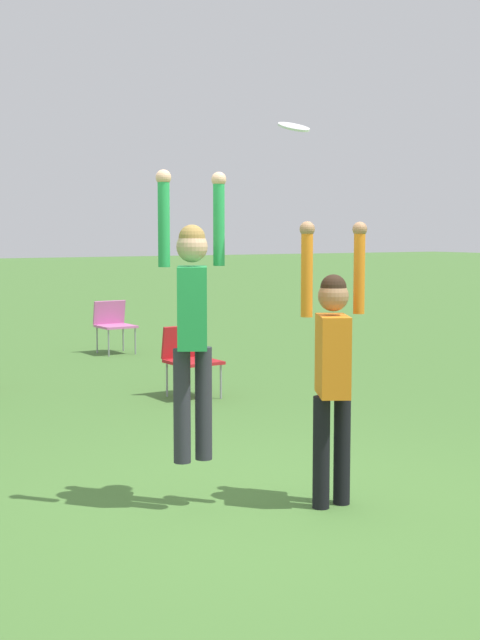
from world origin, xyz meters
TOP-DOWN VIEW (x-y plane):
  - ground_plane at (0.00, 0.00)m, footprint 120.00×120.00m
  - person_jumping at (-0.45, 0.22)m, footprint 0.53×0.43m
  - person_defending at (0.40, -0.26)m, footprint 0.56×0.45m
  - frisbee at (0.15, -0.12)m, footprint 0.22×0.21m
  - camping_chair_1 at (1.58, 3.98)m, footprint 0.55×0.58m
  - camping_chair_3 at (2.37, 7.94)m, footprint 0.54×0.58m

SIDE VIEW (x-z plane):
  - ground_plane at x=0.00m, z-range 0.00..0.00m
  - camping_chair_1 at x=1.58m, z-range 0.08..0.91m
  - camping_chair_3 at x=2.37m, z-range 0.09..0.92m
  - person_defending at x=0.40m, z-range 0.05..2.05m
  - person_jumping at x=-0.45m, z-range 0.39..2.40m
  - frisbee at x=0.15m, z-range 2.60..2.68m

